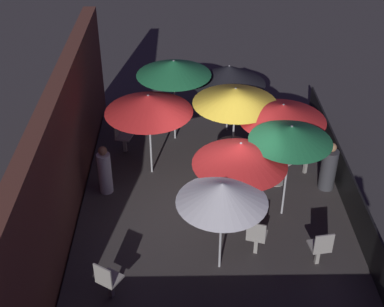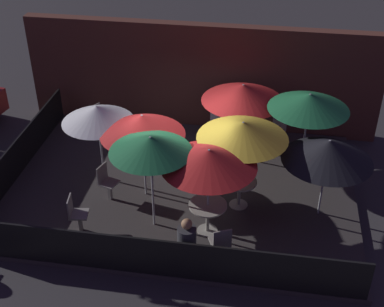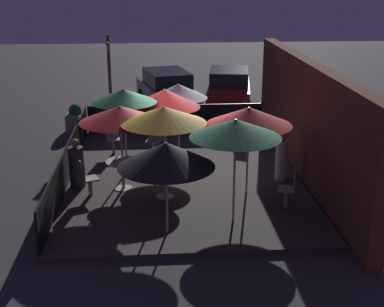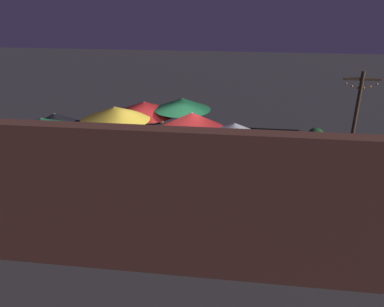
{
  "view_description": "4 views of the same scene",
  "coord_description": "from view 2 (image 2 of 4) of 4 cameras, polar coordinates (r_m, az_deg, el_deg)",
  "views": [
    {
      "loc": [
        -9.94,
        0.68,
        8.22
      ],
      "look_at": [
        0.28,
        0.52,
        1.39
      ],
      "focal_mm": 50.0,
      "sensor_mm": 36.0,
      "label": 1
    },
    {
      "loc": [
        2.02,
        -10.84,
        8.27
      ],
      "look_at": [
        0.33,
        -0.31,
        1.35
      ],
      "focal_mm": 50.0,
      "sensor_mm": 36.0,
      "label": 2
    },
    {
      "loc": [
        13.86,
        -0.78,
        5.48
      ],
      "look_at": [
        0.73,
        0.2,
        0.98
      ],
      "focal_mm": 50.0,
      "sensor_mm": 36.0,
      "label": 3
    },
    {
      "loc": [
        -2.13,
        9.74,
        5.5
      ],
      "look_at": [
        -0.84,
        -0.24,
        1.19
      ],
      "focal_mm": 35.0,
      "sensor_mm": 36.0,
      "label": 4
    }
  ],
  "objects": [
    {
      "name": "dining_table_1",
      "position": [
        12.79,
        5.08,
        -3.46
      ],
      "size": [
        0.82,
        0.82,
        0.73
      ],
      "color": "#9E998E",
      "rests_on": "patio_deck"
    },
    {
      "name": "patio_umbrella_7",
      "position": [
        13.84,
        5.45,
        6.48
      ],
      "size": [
        2.15,
        2.15,
        2.23
      ],
      "color": "#B2B2B7",
      "rests_on": "patio_deck"
    },
    {
      "name": "patio_chair_1",
      "position": [
        13.16,
        -9.09,
        -2.93
      ],
      "size": [
        0.5,
        0.5,
        0.95
      ],
      "rotation": [
        0.0,
        0.0,
        -0.31
      ],
      "color": "gray",
      "rests_on": "patio_deck"
    },
    {
      "name": "patio_chair_3",
      "position": [
        15.85,
        -9.97,
        3.64
      ],
      "size": [
        0.55,
        0.55,
        0.94
      ],
      "rotation": [
        0.0,
        0.0,
        -0.56
      ],
      "color": "gray",
      "rests_on": "patio_deck"
    },
    {
      "name": "building_wall",
      "position": [
        15.84,
        0.97,
        8.13
      ],
      "size": [
        10.35,
        0.36,
        3.23
      ],
      "color": "brown",
      "rests_on": "ground_plane"
    },
    {
      "name": "patio_chair_0",
      "position": [
        12.33,
        -12.26,
        -6.21
      ],
      "size": [
        0.46,
        0.46,
        0.93
      ],
      "rotation": [
        0.0,
        0.0,
        0.15
      ],
      "color": "gray",
      "rests_on": "patio_deck"
    },
    {
      "name": "ground_plane",
      "position": [
        13.78,
        -1.14,
        -3.89
      ],
      "size": [
        60.0,
        60.0,
        0.0
      ],
      "primitive_type": "plane",
      "color": "#383538"
    },
    {
      "name": "patio_umbrella_5",
      "position": [
        12.4,
        -5.33,
        3.07
      ],
      "size": [
        2.01,
        2.01,
        2.25
      ],
      "color": "#B2B2B7",
      "rests_on": "patio_deck"
    },
    {
      "name": "patio_umbrella_6",
      "position": [
        11.28,
        -4.46,
        0.96
      ],
      "size": [
        1.8,
        1.8,
        2.37
      ],
      "color": "#B2B2B7",
      "rests_on": "patio_deck"
    },
    {
      "name": "patio_umbrella_0",
      "position": [
        11.15,
        1.8,
        -0.47
      ],
      "size": [
        2.07,
        2.07,
        2.21
      ],
      "color": "#B2B2B7",
      "rests_on": "patio_deck"
    },
    {
      "name": "dining_table_0",
      "position": [
        11.98,
        1.68,
        -6.06
      ],
      "size": [
        0.86,
        0.86,
        0.76
      ],
      "color": "#9E998E",
      "rests_on": "patio_deck"
    },
    {
      "name": "fence_side_left",
      "position": [
        14.72,
        -18.0,
        -0.24
      ],
      "size": [
        0.05,
        6.12,
        0.95
      ],
      "color": "black",
      "rests_on": "patio_deck"
    },
    {
      "name": "patio_umbrella_3",
      "position": [
        12.19,
        14.33,
        0.31
      ],
      "size": [
        2.05,
        2.05,
        2.04
      ],
      "color": "#B2B2B7",
      "rests_on": "patio_deck"
    },
    {
      "name": "fence_front",
      "position": [
        11.07,
        -4.05,
        -10.99
      ],
      "size": [
        8.55,
        0.05,
        0.95
      ],
      "color": "black",
      "rests_on": "patio_deck"
    },
    {
      "name": "patio_chair_4",
      "position": [
        11.37,
        3.07,
        -9.45
      ],
      "size": [
        0.53,
        0.53,
        0.9
      ],
      "rotation": [
        0.0,
        0.0,
        2.0
      ],
      "color": "gray",
      "rests_on": "patio_deck"
    },
    {
      "name": "patio_chair_2",
      "position": [
        15.28,
        9.15,
        2.49
      ],
      "size": [
        0.5,
        0.5,
        0.92
      ],
      "rotation": [
        0.0,
        0.0,
        -1.85
      ],
      "color": "gray",
      "rests_on": "patio_deck"
    },
    {
      "name": "patron_0",
      "position": [
        15.51,
        2.55,
        3.78
      ],
      "size": [
        0.45,
        0.45,
        1.3
      ],
      "rotation": [
        0.0,
        0.0,
        2.19
      ],
      "color": "silver",
      "rests_on": "patio_deck"
    },
    {
      "name": "patio_deck",
      "position": [
        13.75,
        -1.14,
        -3.69
      ],
      "size": [
        8.75,
        6.32,
        0.12
      ],
      "color": "#383333",
      "rests_on": "ground_plane"
    },
    {
      "name": "patio_umbrella_1",
      "position": [
        11.95,
        5.44,
        2.5
      ],
      "size": [
        2.08,
        2.08,
        2.32
      ],
      "color": "#B2B2B7",
      "rests_on": "patio_deck"
    },
    {
      "name": "patio_umbrella_2",
      "position": [
        13.26,
        12.39,
        5.43
      ],
      "size": [
        2.0,
        2.0,
        2.39
      ],
      "color": "#B2B2B7",
      "rests_on": "patio_deck"
    },
    {
      "name": "patron_1",
      "position": [
        11.12,
        -0.55,
        -9.91
      ],
      "size": [
        0.52,
        0.52,
        1.3
      ],
      "rotation": [
        0.0,
        0.0,
        5.15
      ],
      "color": "#333338",
      "rests_on": "patio_deck"
    },
    {
      "name": "patio_umbrella_4",
      "position": [
        13.13,
        -10.06,
        4.17
      ],
      "size": [
        1.77,
        1.77,
        2.14
      ],
      "color": "#B2B2B7",
      "rests_on": "patio_deck"
    }
  ]
}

